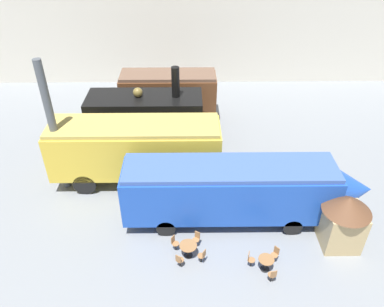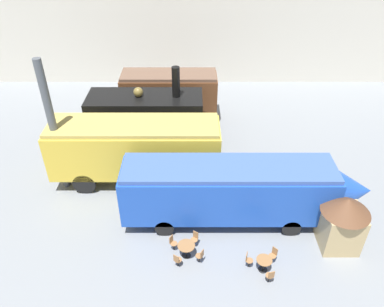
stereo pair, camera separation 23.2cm
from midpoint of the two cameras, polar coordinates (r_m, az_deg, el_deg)
ground_plane at (r=22.99m, az=-0.66°, el=-4.71°), size 80.00×80.00×0.00m
backdrop_wall at (r=34.55m, az=-0.76°, el=17.74°), size 44.00×0.15×9.00m
passenger_coach_wooden at (r=28.78m, az=-3.84°, el=9.35°), size 7.15×2.50×3.79m
steam_locomotive at (r=25.94m, az=-7.32°, el=5.80°), size 7.71×2.86×5.63m
passenger_coach_vintage at (r=22.24m, az=-8.89°, el=0.95°), size 9.89×2.85×3.96m
streamlined_locomotive at (r=19.64m, az=7.75°, el=-5.38°), size 12.90×2.62×3.53m
cafe_table_near at (r=18.63m, az=-0.95°, el=-14.14°), size 0.86×0.86×0.74m
cafe_table_mid at (r=18.44m, az=10.84°, el=-15.89°), size 0.74×0.74×0.72m
cafe_chair_0 at (r=18.41m, az=1.24°, el=-15.25°), size 0.40×0.39×0.87m
cafe_chair_1 at (r=19.13m, az=0.34°, el=-12.73°), size 0.39×0.40×0.87m
cafe_chair_2 at (r=18.97m, az=-3.06°, el=-13.33°), size 0.40×0.39×0.87m
cafe_chair_3 at (r=18.25m, az=-2.33°, el=-15.90°), size 0.39×0.40×0.87m
cafe_chair_4 at (r=18.89m, az=12.22°, el=-14.64°), size 0.40×0.40×0.87m
cafe_chair_5 at (r=18.47m, az=8.47°, el=-15.56°), size 0.39×0.37×0.87m
cafe_chair_6 at (r=18.06m, az=11.80°, el=-17.67°), size 0.36×0.38×0.87m
visitor_person at (r=21.67m, az=6.78°, el=-4.92°), size 0.34×0.34×1.60m
ticket_kiosk at (r=19.80m, az=21.81°, el=-9.19°), size 2.34×2.34×3.00m
support_pillar at (r=21.99m, az=-20.63°, el=3.49°), size 0.44×0.44×8.00m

